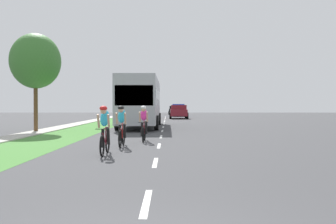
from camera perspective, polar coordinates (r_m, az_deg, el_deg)
ground_plane at (r=23.70m, az=-0.95°, el=-2.84°), size 120.00×120.00×0.00m
grass_verge at (r=24.32m, az=-13.13°, el=-2.76°), size 2.98×70.00×0.01m
sidewalk_concrete at (r=24.90m, az=-18.01°, el=-2.70°), size 1.37×70.00×0.10m
lane_markings_center at (r=27.69m, az=-0.83°, el=-2.28°), size 0.12×53.49×0.01m
cyclist_lead at (r=12.24m, az=-9.67°, el=-2.65°), size 0.42×1.72×1.58m
cyclist_trailing at (r=14.54m, az=-7.13°, el=-2.07°), size 0.42×1.72×1.58m
cyclist_distant at (r=16.57m, az=-3.78°, el=-1.69°), size 0.42×1.72×1.58m
bus_silver at (r=27.78m, az=-4.21°, el=1.80°), size 2.78×11.60×3.48m
pickup_maroon at (r=45.40m, az=1.51°, el=0.04°), size 2.22×5.10×1.64m
suv_blue at (r=55.07m, az=1.48°, el=0.33°), size 2.15×4.70×1.79m
sedan_black at (r=66.06m, az=0.81°, el=0.29°), size 1.98×4.30×1.52m
street_tree_near at (r=24.10m, az=-19.55°, el=7.26°), size 3.00×3.00×5.90m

